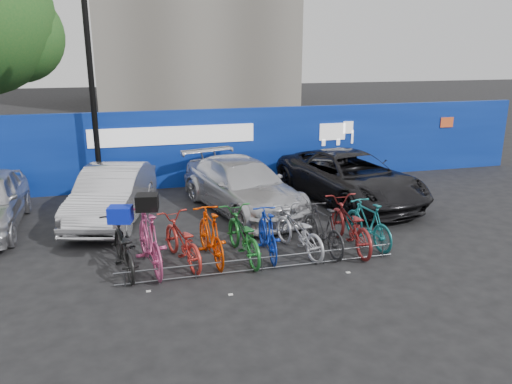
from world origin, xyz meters
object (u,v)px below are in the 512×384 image
object	(u,v)px
car_1	(112,194)
bike_3	(211,235)
bike_rack	(262,263)
bike_9	(368,223)
bike_4	(243,235)
bike_6	(298,231)
bike_8	(350,225)
car_3	(350,177)
bike_1	(150,240)
bike_7	(323,229)
bike_2	(182,241)
bike_0	(123,247)
bike_5	(267,233)
lamppost	(91,83)
car_2	(242,186)

from	to	relation	value
car_1	bike_3	bearing A→B (deg)	-43.54
bike_rack	car_1	xyz separation A→B (m)	(-2.82, 3.91, 0.51)
bike_9	bike_rack	bearing A→B (deg)	5.93
bike_4	bike_6	world-z (taller)	bike_4
bike_8	bike_6	bearing A→B (deg)	-2.00
car_3	bike_1	world-z (taller)	car_3
bike_3	bike_8	xyz separation A→B (m)	(3.01, -0.12, -0.01)
bike_rack	bike_7	distance (m)	1.68
bike_rack	bike_2	distance (m)	1.68
bike_0	bike_7	distance (m)	4.12
bike_5	bike_8	size ratio (longest dim) A/B	0.82
lamppost	bike_7	world-z (taller)	lamppost
bike_2	bike_3	size ratio (longest dim) A/B	1.01
car_2	bike_6	bearing A→B (deg)	-96.86
bike_4	bike_3	bearing A→B (deg)	-10.02
lamppost	car_1	distance (m)	3.36
bike_rack	bike_4	xyz separation A→B (m)	(-0.22, 0.71, 0.35)
car_3	bike_6	world-z (taller)	car_3
bike_1	bike_3	distance (m)	1.23
bike_1	bike_7	bearing A→B (deg)	170.61
lamppost	bike_0	size ratio (longest dim) A/B	3.18
bike_0	bike_6	xyz separation A→B (m)	(3.59, -0.02, -0.02)
car_1	bike_0	world-z (taller)	car_1
lamppost	bike_6	size ratio (longest dim) A/B	3.34
lamppost	bike_6	xyz separation A→B (m)	(4.18, -5.31, -2.79)
bike_1	bike_6	world-z (taller)	bike_1
bike_3	bike_6	world-z (taller)	bike_3
bike_1	bike_2	size ratio (longest dim) A/B	1.10
car_2	bike_3	distance (m)	3.37
bike_8	car_1	bearing A→B (deg)	-32.86
car_1	bike_7	xyz separation A→B (m)	(4.34, -3.29, -0.16)
bike_4	bike_9	size ratio (longest dim) A/B	1.15
car_1	bike_4	world-z (taller)	car_1
car_1	bike_rack	bearing A→B (deg)	-39.49
lamppost	bike_0	bearing A→B (deg)	-83.55
bike_1	bike_4	distance (m)	1.88
bike_rack	car_2	size ratio (longest dim) A/B	1.20
bike_0	bike_8	distance (m)	4.74
bike_0	bike_6	bearing A→B (deg)	170.25
bike_rack	bike_9	xyz separation A→B (m)	(2.61, 0.71, 0.34)
lamppost	bike_1	xyz separation A→B (m)	(1.11, -5.33, -2.66)
bike_rack	bike_0	bearing A→B (deg)	164.67
bike_6	bike_9	world-z (taller)	bike_9
bike_6	bike_9	xyz separation A→B (m)	(1.62, 0.02, 0.03)
car_3	bike_3	distance (m)	5.47
car_3	bike_6	xyz separation A→B (m)	(-2.65, -3.17, -0.22)
car_2	car_3	xyz separation A→B (m)	(3.12, 0.02, 0.02)
car_1	car_2	world-z (taller)	car_2
bike_2	bike_7	xyz separation A→B (m)	(2.98, -0.15, 0.03)
bike_3	bike_7	xyz separation A→B (m)	(2.39, -0.14, -0.03)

